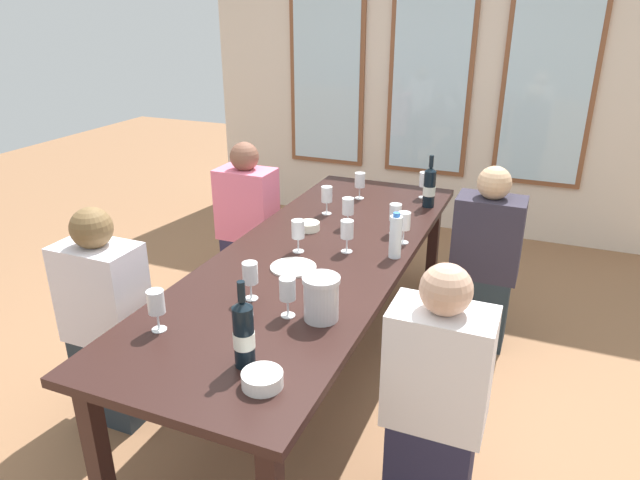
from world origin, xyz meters
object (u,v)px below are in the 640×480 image
(wine_bottle_0, at_px, (244,334))
(seated_person_3, at_px, (435,403))
(dining_table, at_px, (316,264))
(wine_bottle_1, at_px, (429,187))
(wine_glass_7, at_px, (360,181))
(seated_person_2, at_px, (107,323))
(tasting_bowl_0, at_px, (309,226))
(wine_glass_8, at_px, (348,208))
(seated_person_0, at_px, (248,227))
(tasting_bowl_1, at_px, (262,379))
(wine_glass_5, at_px, (287,290))
(wine_glass_6, at_px, (327,195))
(wine_glass_2, at_px, (250,274))
(wine_glass_1, at_px, (298,230))
(wine_glass_0, at_px, (395,214))
(water_bottle, at_px, (396,236))
(metal_pitcher, at_px, (321,298))
(wine_glass_3, at_px, (404,222))
(wine_glass_9, at_px, (347,230))
(white_plate_0, at_px, (293,267))
(wine_glass_10, at_px, (156,303))
(wine_glass_4, at_px, (424,181))
(seated_person_1, at_px, (485,263))

(wine_bottle_0, bearing_deg, seated_person_3, 26.91)
(dining_table, bearing_deg, wine_bottle_1, 68.21)
(wine_glass_7, distance_m, seated_person_2, 1.81)
(tasting_bowl_0, bearing_deg, wine_glass_8, 35.38)
(seated_person_2, bearing_deg, seated_person_0, 90.00)
(tasting_bowl_1, height_order, seated_person_0, seated_person_0)
(wine_bottle_0, height_order, wine_glass_7, wine_bottle_0)
(wine_bottle_1, xyz_separation_m, wine_glass_8, (-0.35, -0.53, -0.01))
(wine_glass_5, bearing_deg, wine_glass_8, 96.44)
(wine_glass_7, bearing_deg, tasting_bowl_0, -97.25)
(seated_person_3, bearing_deg, wine_glass_6, 127.16)
(wine_glass_2, relative_size, seated_person_2, 0.16)
(wine_glass_1, xyz_separation_m, seated_person_3, (0.88, -0.67, -0.34))
(tasting_bowl_0, relative_size, wine_glass_1, 0.72)
(tasting_bowl_1, xyz_separation_m, seated_person_2, (-1.05, 0.39, -0.24))
(wine_glass_0, bearing_deg, tasting_bowl_1, -91.43)
(tasting_bowl_1, bearing_deg, seated_person_2, 159.53)
(wine_glass_2, relative_size, seated_person_3, 0.16)
(wine_glass_8, bearing_deg, wine_glass_5, -83.56)
(wine_bottle_1, bearing_deg, water_bottle, -89.00)
(metal_pitcher, bearing_deg, tasting_bowl_0, 116.50)
(wine_glass_3, distance_m, wine_glass_6, 0.61)
(wine_glass_8, relative_size, wine_glass_9, 1.00)
(wine_glass_2, xyz_separation_m, wine_glass_9, (0.21, 0.64, 0.00))
(tasting_bowl_0, relative_size, wine_glass_3, 0.72)
(wine_bottle_0, xyz_separation_m, seated_person_3, (0.63, 0.32, -0.34))
(wine_glass_2, distance_m, wine_glass_6, 1.14)
(wine_glass_2, relative_size, seated_person_0, 0.16)
(white_plate_0, height_order, wine_glass_0, wine_glass_0)
(wine_glass_2, bearing_deg, wine_glass_6, 95.06)
(wine_bottle_1, height_order, wine_glass_9, wine_bottle_1)
(wine_bottle_0, height_order, seated_person_2, seated_person_2)
(wine_glass_0, height_order, wine_glass_7, same)
(wine_glass_6, height_order, wine_glass_10, same)
(wine_glass_1, bearing_deg, dining_table, 13.59)
(tasting_bowl_1, xyz_separation_m, wine_glass_7, (-0.35, 2.03, 0.09))
(wine_glass_2, xyz_separation_m, wine_glass_8, (0.09, 0.98, -0.00))
(tasting_bowl_1, bearing_deg, metal_pitcher, 88.40)
(wine_bottle_0, xyz_separation_m, wine_bottle_1, (0.22, 1.96, -0.00))
(wine_glass_4, bearing_deg, seated_person_2, -121.16)
(wine_glass_9, bearing_deg, wine_glass_8, 109.12)
(wine_glass_9, bearing_deg, water_bottle, 7.49)
(wine_glass_0, relative_size, wine_glass_4, 1.00)
(seated_person_1, bearing_deg, wine_glass_5, -115.82)
(wine_glass_1, distance_m, wine_glass_10, 0.93)
(wine_glass_7, bearing_deg, wine_glass_1, -90.65)
(wine_glass_2, xyz_separation_m, seated_person_1, (0.86, 1.26, -0.34))
(wine_bottle_0, distance_m, wine_glass_1, 1.02)
(tasting_bowl_1, relative_size, wine_glass_5, 0.82)
(wine_bottle_1, height_order, seated_person_3, seated_person_3)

